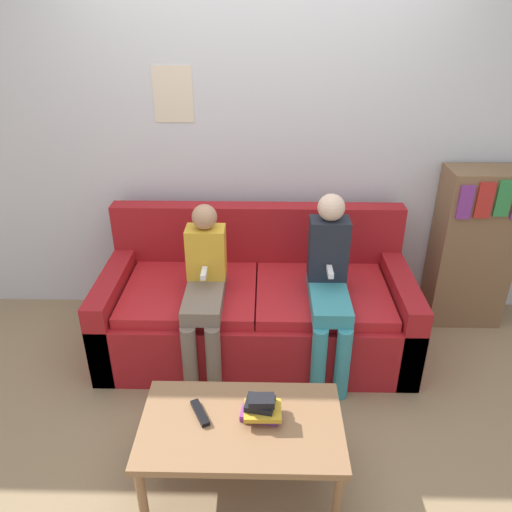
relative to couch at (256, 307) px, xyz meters
name	(u,v)px	position (x,y,z in m)	size (l,w,h in m)	color
ground_plane	(254,400)	(0.00, -0.58, -0.29)	(10.00, 10.00, 0.00)	#937A56
wall_back	(258,138)	(0.00, 0.54, 1.01)	(8.00, 0.06, 2.60)	silver
couch	(256,307)	(0.00, 0.00, 0.00)	(2.00, 0.91, 0.89)	maroon
coffee_table	(241,429)	(-0.05, -1.12, 0.05)	(0.95, 0.56, 0.38)	#8E6642
person_left	(205,286)	(-0.31, -0.23, 0.30)	(0.24, 0.60, 1.05)	#756656
person_right	(329,281)	(0.44, -0.21, 0.33)	(0.24, 0.60, 1.13)	teal
tv_remote	(200,413)	(-0.25, -1.08, 0.10)	(0.11, 0.17, 0.02)	black
book_stack	(261,408)	(0.04, -1.08, 0.15)	(0.20, 0.16, 0.12)	#7A3389
bookshelf	(472,248)	(1.51, 0.34, 0.29)	(0.51, 0.32, 1.15)	brown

